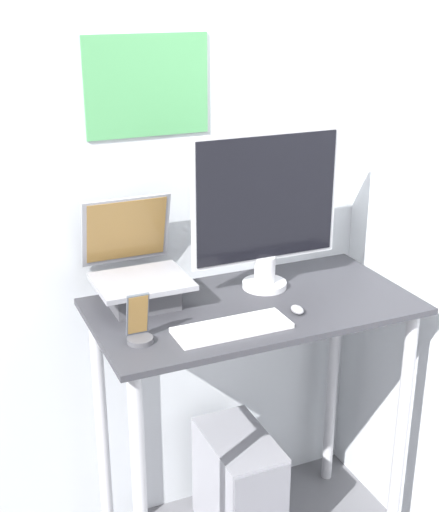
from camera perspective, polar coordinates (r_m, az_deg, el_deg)
name	(u,v)px	position (r m, az deg, el deg)	size (l,w,h in m)	color
wall_back	(210,176)	(2.46, -0.80, 6.45)	(6.00, 0.06, 2.60)	silver
desk	(252,357)	(2.35, 2.63, -8.06)	(1.03, 0.53, 0.97)	#333338
laptop	(139,279)	(2.26, -6.46, -1.82)	(0.29, 0.30, 0.32)	#4C4C51
monitor	(266,211)	(2.30, 3.74, 3.61)	(0.51, 0.15, 0.52)	silver
keyboard	(232,328)	(2.10, 1.01, -5.75)	(0.35, 0.12, 0.02)	white
mouse	(297,310)	(2.21, 6.24, -4.29)	(0.03, 0.05, 0.02)	#99999E
cell_phone	(139,328)	(2.03, -6.47, -5.72)	(0.07, 0.07, 0.15)	#4C4C51
computer_tower	(239,487)	(2.71, 1.55, -17.99)	(0.22, 0.38, 0.42)	gray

